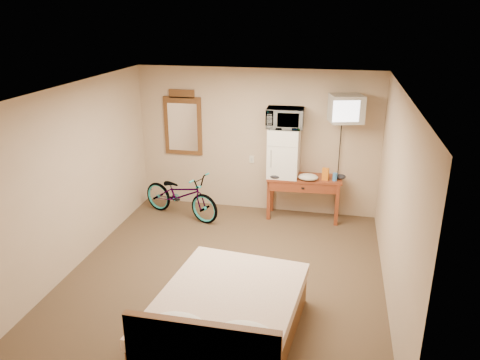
{
  "coord_description": "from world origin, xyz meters",
  "views": [
    {
      "loc": [
        1.35,
        -5.43,
        3.4
      ],
      "look_at": [
        0.02,
        0.84,
        1.06
      ],
      "focal_mm": 35.0,
      "sensor_mm": 36.0,
      "label": 1
    }
  ],
  "objects_px": {
    "blue_cup": "(335,177)",
    "wall_mirror": "(183,124)",
    "bed": "(226,319)",
    "crt_television": "(346,109)",
    "desk": "(304,185)",
    "bicycle": "(181,195)",
    "microwave": "(285,118)",
    "mini_fridge": "(284,152)"
  },
  "relations": [
    {
      "from": "blue_cup",
      "to": "wall_mirror",
      "type": "relative_size",
      "value": 0.11
    },
    {
      "from": "bed",
      "to": "crt_television",
      "type": "bearing_deg",
      "value": 71.5
    },
    {
      "from": "blue_cup",
      "to": "bed",
      "type": "distance_m",
      "value": 3.53
    },
    {
      "from": "desk",
      "to": "bicycle",
      "type": "height_order",
      "value": "bicycle"
    },
    {
      "from": "crt_television",
      "to": "bicycle",
      "type": "height_order",
      "value": "crt_television"
    },
    {
      "from": "desk",
      "to": "microwave",
      "type": "bearing_deg",
      "value": 175.62
    },
    {
      "from": "mini_fridge",
      "to": "bicycle",
      "type": "xyz_separation_m",
      "value": [
        -1.71,
        -0.37,
        -0.76
      ]
    },
    {
      "from": "crt_television",
      "to": "wall_mirror",
      "type": "relative_size",
      "value": 0.56
    },
    {
      "from": "mini_fridge",
      "to": "microwave",
      "type": "height_order",
      "value": "microwave"
    },
    {
      "from": "desk",
      "to": "mini_fridge",
      "type": "relative_size",
      "value": 1.53
    },
    {
      "from": "desk",
      "to": "wall_mirror",
      "type": "xyz_separation_m",
      "value": [
        -2.19,
        0.27,
        0.89
      ]
    },
    {
      "from": "crt_television",
      "to": "wall_mirror",
      "type": "bearing_deg",
      "value": 174.85
    },
    {
      "from": "microwave",
      "to": "crt_television",
      "type": "xyz_separation_m",
      "value": [
        0.96,
        -0.01,
        0.2
      ]
    },
    {
      "from": "mini_fridge",
      "to": "microwave",
      "type": "xyz_separation_m",
      "value": [
        0.0,
        0.0,
        0.58
      ]
    },
    {
      "from": "microwave",
      "to": "bed",
      "type": "bearing_deg",
      "value": -95.11
    },
    {
      "from": "desk",
      "to": "crt_television",
      "type": "relative_size",
      "value": 1.97
    },
    {
      "from": "crt_television",
      "to": "wall_mirror",
      "type": "height_order",
      "value": "crt_television"
    },
    {
      "from": "mini_fridge",
      "to": "crt_television",
      "type": "bearing_deg",
      "value": -0.54
    },
    {
      "from": "mini_fridge",
      "to": "crt_television",
      "type": "relative_size",
      "value": 1.29
    },
    {
      "from": "desk",
      "to": "crt_television",
      "type": "distance_m",
      "value": 1.45
    },
    {
      "from": "desk",
      "to": "mini_fridge",
      "type": "bearing_deg",
      "value": 175.65
    },
    {
      "from": "microwave",
      "to": "crt_television",
      "type": "distance_m",
      "value": 0.98
    },
    {
      "from": "bicycle",
      "to": "bed",
      "type": "height_order",
      "value": "bed"
    },
    {
      "from": "bed",
      "to": "desk",
      "type": "bearing_deg",
      "value": 80.95
    },
    {
      "from": "mini_fridge",
      "to": "bed",
      "type": "bearing_deg",
      "value": -93.04
    },
    {
      "from": "microwave",
      "to": "mini_fridge",
      "type": "bearing_deg",
      "value": -125.8
    },
    {
      "from": "wall_mirror",
      "to": "bed",
      "type": "distance_m",
      "value": 4.19
    },
    {
      "from": "desk",
      "to": "blue_cup",
      "type": "relative_size",
      "value": 9.59
    },
    {
      "from": "desk",
      "to": "mini_fridge",
      "type": "height_order",
      "value": "mini_fridge"
    },
    {
      "from": "microwave",
      "to": "bed",
      "type": "distance_m",
      "value": 3.71
    },
    {
      "from": "bicycle",
      "to": "bed",
      "type": "relative_size",
      "value": 0.75
    },
    {
      "from": "blue_cup",
      "to": "wall_mirror",
      "type": "xyz_separation_m",
      "value": [
        -2.69,
        0.32,
        0.69
      ]
    },
    {
      "from": "blue_cup",
      "to": "crt_television",
      "type": "bearing_deg",
      "value": 34.12
    },
    {
      "from": "microwave",
      "to": "desk",
      "type": "bearing_deg",
      "value": -6.45
    },
    {
      "from": "microwave",
      "to": "crt_television",
      "type": "height_order",
      "value": "crt_television"
    },
    {
      "from": "mini_fridge",
      "to": "blue_cup",
      "type": "distance_m",
      "value": 0.93
    },
    {
      "from": "desk",
      "to": "microwave",
      "type": "relative_size",
      "value": 2.12
    },
    {
      "from": "desk",
      "to": "bed",
      "type": "distance_m",
      "value": 3.44
    },
    {
      "from": "desk",
      "to": "bicycle",
      "type": "distance_m",
      "value": 2.11
    },
    {
      "from": "desk",
      "to": "blue_cup",
      "type": "xyz_separation_m",
      "value": [
        0.5,
        -0.05,
        0.2
      ]
    },
    {
      "from": "mini_fridge",
      "to": "blue_cup",
      "type": "relative_size",
      "value": 6.27
    },
    {
      "from": "desk",
      "to": "microwave",
      "type": "height_order",
      "value": "microwave"
    }
  ]
}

